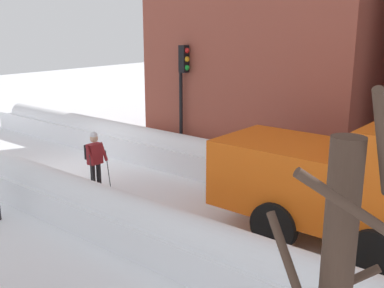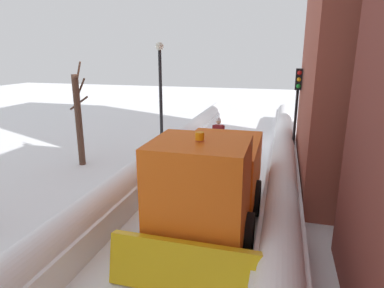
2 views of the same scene
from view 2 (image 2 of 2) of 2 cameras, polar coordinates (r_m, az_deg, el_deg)
name	(u,v)px [view 2 (image 2 of 2)]	position (r m, az deg, el deg)	size (l,w,h in m)	color
ground_plane	(186,235)	(9.36, -0.96, -15.51)	(80.00, 80.00, 0.00)	white
snowbank_left	(281,228)	(8.78, 15.11, -13.86)	(1.10, 36.00, 1.26)	white
snowbank_right	(104,206)	(9.99, -14.88, -10.36)	(1.10, 36.00, 1.19)	white
plow_truck	(212,179)	(9.13, 3.39, -6.02)	(3.20, 5.98, 3.12)	orange
skier	(218,134)	(16.24, 4.59, 1.77)	(0.62, 1.80, 1.81)	black
traffic_light_pole	(297,98)	(15.16, 17.71, 7.62)	(0.28, 0.42, 4.19)	black
street_lamp	(160,83)	(16.87, -5.47, 10.42)	(0.40, 0.40, 5.34)	black
bare_tree_near	(79,119)	(15.14, -18.97, 4.10)	(0.94, 0.58, 4.50)	#4C3226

